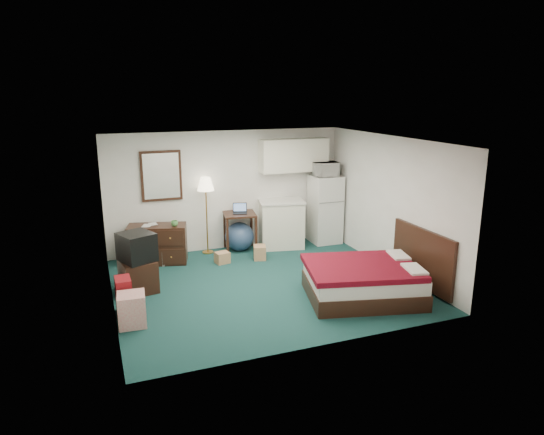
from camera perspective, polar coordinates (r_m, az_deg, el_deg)
name	(u,v)px	position (r m, az deg, el deg)	size (l,w,h in m)	color
floor	(264,284)	(8.55, -1.00, -7.87)	(5.00, 4.50, 0.01)	#112D30
ceiling	(263,141)	(7.94, -1.08, 9.04)	(5.00, 4.50, 0.01)	white
walls	(263,215)	(8.16, -1.04, 0.27)	(5.01, 4.51, 2.50)	white
mirror	(161,176)	(9.88, -12.90, 4.80)	(0.80, 0.06, 1.00)	white
upper_cabinets	(294,155)	(10.45, 2.60, 7.34)	(1.50, 0.35, 0.70)	white
headboard	(422,258)	(8.60, 17.25, -4.52)	(0.06, 1.56, 1.00)	black
dresser	(158,244)	(9.75, -13.31, -3.05)	(1.11, 0.51, 0.76)	black
floor_lamp	(207,216)	(10.04, -7.69, 0.22)	(0.35, 0.35, 1.60)	gold
desk	(240,232)	(10.20, -3.81, -1.71)	(0.65, 0.65, 0.82)	black
exercise_ball	(240,237)	(10.25, -3.85, -2.25)	(0.61, 0.61, 0.61)	navy
kitchen_counter	(281,224)	(10.45, 1.08, -0.79)	(0.90, 0.69, 0.99)	white
fridge	(325,209)	(10.78, 6.26, 0.99)	(0.62, 0.62, 1.50)	silver
bed	(363,281)	(8.07, 10.65, -7.40)	(1.77, 1.38, 0.57)	#470308
tv_stand	(138,276)	(8.50, -15.45, -6.63)	(0.54, 0.59, 0.54)	black
suitcase	(124,296)	(7.71, -17.02, -8.83)	(0.22, 0.35, 0.58)	maroon
retail_box	(132,310)	(7.34, -16.16, -10.37)	(0.38, 0.38, 0.48)	beige
file_bin	(171,256)	(9.74, -11.84, -4.43)	(0.41, 0.31, 0.29)	slate
cardboard_box_a	(222,258)	(9.59, -5.87, -4.72)	(0.26, 0.22, 0.22)	tan
cardboard_box_b	(260,252)	(9.75, -1.46, -4.13)	(0.24, 0.28, 0.28)	tan
laptop	(240,209)	(10.03, -3.80, 1.02)	(0.29, 0.24, 0.20)	black
crt_tv	(137,247)	(8.34, -15.64, -3.36)	(0.51, 0.55, 0.47)	black
microwave	(325,168)	(10.53, 6.23, 5.87)	(0.55, 0.31, 0.38)	silver
book_a	(142,221)	(9.62, -15.01, -0.34)	(0.16, 0.02, 0.22)	tan
book_b	(149,220)	(9.67, -14.29, -0.29)	(0.15, 0.02, 0.20)	tan
mug	(174,223)	(9.49, -11.40, -0.61)	(0.14, 0.11, 0.14)	#509048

